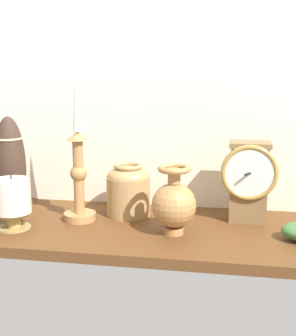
{
  "coord_description": "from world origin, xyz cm",
  "views": [
    {
      "loc": [
        16.58,
        -106.37,
        38.11
      ],
      "look_at": [
        -2.06,
        0.0,
        14.0
      ],
      "focal_mm": 52.19,
      "sensor_mm": 36.0,
      "label": 1
    }
  ],
  "objects_px": {
    "mantel_clock": "(249,180)",
    "brass_vase_bulbous": "(174,203)",
    "brass_vase_jar": "(128,189)",
    "candlestick_tall_left": "(78,171)",
    "pillar_candle_front": "(12,200)",
    "tall_ceramic_vase": "(10,165)"
  },
  "relations": [
    {
      "from": "candlestick_tall_left",
      "to": "brass_vase_jar",
      "type": "height_order",
      "value": "candlestick_tall_left"
    },
    {
      "from": "candlestick_tall_left",
      "to": "pillar_candle_front",
      "type": "relative_size",
      "value": 2.86
    },
    {
      "from": "brass_vase_bulbous",
      "to": "mantel_clock",
      "type": "bearing_deg",
      "value": 34.67
    },
    {
      "from": "brass_vase_jar",
      "to": "pillar_candle_front",
      "type": "bearing_deg",
      "value": -149.04
    },
    {
      "from": "mantel_clock",
      "to": "tall_ceramic_vase",
      "type": "distance_m",
      "value": 0.58
    },
    {
      "from": "mantel_clock",
      "to": "brass_vase_bulbous",
      "type": "distance_m",
      "value": 0.2
    },
    {
      "from": "brass_vase_jar",
      "to": "brass_vase_bulbous",
      "type": "bearing_deg",
      "value": -41.99
    },
    {
      "from": "candlestick_tall_left",
      "to": "tall_ceramic_vase",
      "type": "height_order",
      "value": "candlestick_tall_left"
    },
    {
      "from": "candlestick_tall_left",
      "to": "brass_vase_jar",
      "type": "relative_size",
      "value": 2.83
    },
    {
      "from": "brass_vase_jar",
      "to": "pillar_candle_front",
      "type": "relative_size",
      "value": 1.01
    },
    {
      "from": "mantel_clock",
      "to": "candlestick_tall_left",
      "type": "xyz_separation_m",
      "value": [
        -0.4,
        -0.06,
        0.02
      ]
    },
    {
      "from": "brass_vase_jar",
      "to": "candlestick_tall_left",
      "type": "bearing_deg",
      "value": -151.27
    },
    {
      "from": "brass_vase_jar",
      "to": "tall_ceramic_vase",
      "type": "xyz_separation_m",
      "value": [
        -0.29,
        -0.03,
        0.06
      ]
    },
    {
      "from": "mantel_clock",
      "to": "brass_vase_bulbous",
      "type": "bearing_deg",
      "value": -145.33
    },
    {
      "from": "brass_vase_bulbous",
      "to": "pillar_candle_front",
      "type": "bearing_deg",
      "value": -175.55
    },
    {
      "from": "pillar_candle_front",
      "to": "mantel_clock",
      "type": "bearing_deg",
      "value": 14.97
    },
    {
      "from": "mantel_clock",
      "to": "tall_ceramic_vase",
      "type": "bearing_deg",
      "value": -176.75
    },
    {
      "from": "brass_vase_bulbous",
      "to": "tall_ceramic_vase",
      "type": "distance_m",
      "value": 0.43
    },
    {
      "from": "mantel_clock",
      "to": "brass_vase_jar",
      "type": "distance_m",
      "value": 0.29
    },
    {
      "from": "mantel_clock",
      "to": "brass_vase_jar",
      "type": "bearing_deg",
      "value": 179.69
    },
    {
      "from": "brass_vase_bulbous",
      "to": "tall_ceramic_vase",
      "type": "xyz_separation_m",
      "value": [
        -0.42,
        0.08,
        0.05
      ]
    },
    {
      "from": "candlestick_tall_left",
      "to": "brass_vase_jar",
      "type": "xyz_separation_m",
      "value": [
        0.11,
        0.06,
        -0.06
      ]
    }
  ]
}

